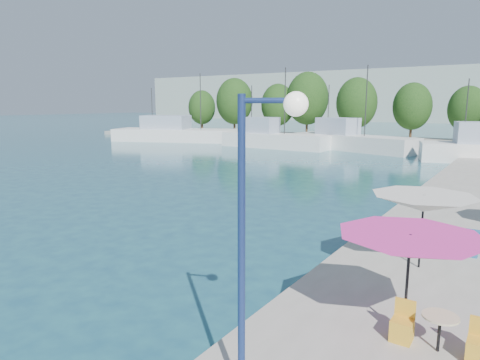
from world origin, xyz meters
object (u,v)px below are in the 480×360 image
Objects in this scene: trawler_03 at (350,141)px; trawler_01 at (183,134)px; umbrella_white at (424,203)px; umbrella_pink at (410,246)px; trawler_02 at (272,139)px; street_lamp at (262,195)px.

trawler_01 is at bearing -159.27° from trawler_03.
umbrella_pink is at bearing -82.80° from umbrella_white.
trawler_01 is 53.06m from umbrella_white.
trawler_01 is 24.82m from trawler_03.
trawler_01 is at bearing 177.83° from trawler_02.
trawler_03 is 46.79m from street_lamp.
umbrella_white is (24.26, -34.03, 1.51)m from trawler_02.
umbrella_pink is (24.80, -38.30, 1.51)m from trawler_02.
trawler_02 is 47.91m from street_lamp.
umbrella_pink is 4.31m from umbrella_white.
trawler_01 and trawler_03 have the same top height.
trawler_02 is 45.65m from umbrella_pink.
trawler_03 reaches higher than umbrella_white.
trawler_03 reaches higher than umbrella_pink.
umbrella_pink is (40.39, -39.27, 1.51)m from trawler_01.
umbrella_pink is at bearing -55.67° from trawler_02.
trawler_01 is 1.40× the size of trawler_03.
trawler_02 is at bearing 122.93° from umbrella_pink.
trawler_03 is at bearing 110.85° from umbrella_pink.
trawler_02 is at bearing 99.07° from street_lamp.
trawler_01 is at bearing 112.21° from street_lamp.
trawler_02 reaches higher than street_lamp.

